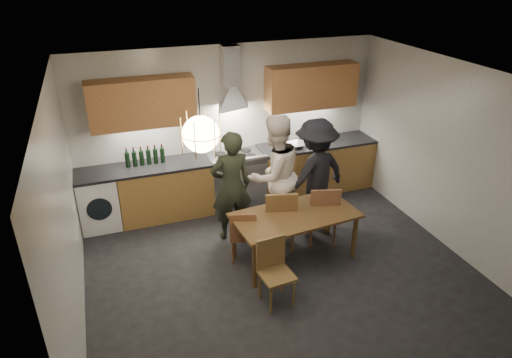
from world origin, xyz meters
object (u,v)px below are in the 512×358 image
object	(u,v)px
chair_back_left	(243,233)
stock_pot	(329,136)
chair_front	(274,267)
person_right	(315,174)
mixing_bowl	(296,145)
wine_bottles	(145,155)
person_mid	(274,175)
dining_table	(295,219)
person_left	(231,186)

from	to	relation	value
chair_back_left	stock_pot	distance (m)	2.74
chair_front	person_right	size ratio (longest dim) A/B	0.48
person_right	mixing_bowl	bearing A→B (deg)	-113.43
chair_front	wine_bottles	xyz separation A→B (m)	(-1.13, 2.54, 0.57)
person_mid	person_right	distance (m)	0.64
stock_pot	chair_back_left	bearing A→B (deg)	-142.10
dining_table	mixing_bowl	size ratio (longest dim) A/B	5.63
mixing_bowl	wine_bottles	size ratio (longest dim) A/B	0.51
chair_front	person_right	world-z (taller)	person_right
stock_pot	person_right	bearing A→B (deg)	-126.08
person_left	wine_bottles	size ratio (longest dim) A/B	2.77
stock_pot	dining_table	bearing A→B (deg)	-128.32
stock_pot	wine_bottles	xyz separation A→B (m)	(-3.14, 0.04, 0.07)
person_mid	person_right	bearing A→B (deg)	157.96
person_mid	person_left	bearing A→B (deg)	-19.72
chair_front	mixing_bowl	distance (m)	2.80
mixing_bowl	dining_table	bearing A→B (deg)	-114.34
chair_back_left	person_right	size ratio (longest dim) A/B	0.46
chair_back_left	person_left	xyz separation A→B (m)	(0.05, 0.66, 0.38)
person_mid	person_right	size ratio (longest dim) A/B	1.06
chair_back_left	chair_front	xyz separation A→B (m)	(0.11, -0.86, 0.02)
chair_front	person_mid	distance (m)	1.65
chair_front	person_left	xyz separation A→B (m)	(-0.06, 1.51, 0.36)
chair_back_left	wine_bottles	xyz separation A→B (m)	(-1.02, 1.69, 0.59)
mixing_bowl	stock_pot	bearing A→B (deg)	8.80
chair_front	mixing_bowl	size ratio (longest dim) A/B	2.70
chair_front	wine_bottles	bearing A→B (deg)	108.36
chair_front	person_right	bearing A→B (deg)	43.72
person_right	wine_bottles	distance (m)	2.61
person_left	person_right	distance (m)	1.28
chair_front	mixing_bowl	bearing A→B (deg)	55.05
dining_table	person_mid	world-z (taller)	person_mid
dining_table	person_right	xyz separation A→B (m)	(0.64, 0.73, 0.24)
person_left	person_right	world-z (taller)	person_right
dining_table	chair_back_left	world-z (taller)	chair_back_left
chair_front	wine_bottles	world-z (taller)	wine_bottles
chair_back_left	wine_bottles	distance (m)	2.06
mixing_bowl	wine_bottles	distance (m)	2.49
dining_table	wine_bottles	size ratio (longest dim) A/B	2.88
chair_front	person_left	size ratio (longest dim) A/B	0.50
chair_front	dining_table	bearing A→B (deg)	44.57
person_right	stock_pot	distance (m)	1.35
person_left	stock_pot	bearing A→B (deg)	-155.00
chair_back_left	person_right	xyz separation A→B (m)	(1.33, 0.56, 0.41)
chair_back_left	person_mid	world-z (taller)	person_mid
person_left	dining_table	bearing A→B (deg)	127.25
person_mid	wine_bottles	size ratio (longest dim) A/B	3.04
person_left	wine_bottles	bearing A→B (deg)	-44.54
dining_table	mixing_bowl	world-z (taller)	mixing_bowl
stock_pot	wine_bottles	size ratio (longest dim) A/B	0.37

